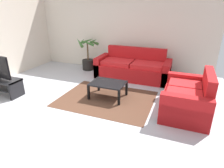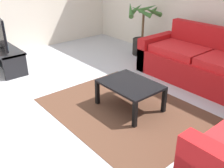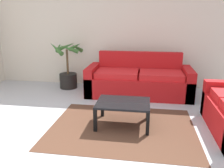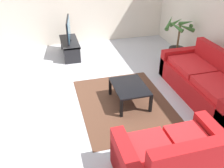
{
  "view_description": "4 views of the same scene",
  "coord_description": "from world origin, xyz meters",
  "views": [
    {
      "loc": [
        2.14,
        -3.16,
        2.06
      ],
      "look_at": [
        0.67,
        0.53,
        0.45
      ],
      "focal_mm": 30.57,
      "sensor_mm": 36.0,
      "label": 1
    },
    {
      "loc": [
        2.76,
        -1.5,
        1.9
      ],
      "look_at": [
        0.44,
        0.45,
        0.44
      ],
      "focal_mm": 41.33,
      "sensor_mm": 36.0,
      "label": 2
    },
    {
      "loc": [
        0.82,
        -2.59,
        1.63
      ],
      "look_at": [
        0.33,
        0.65,
        0.69
      ],
      "focal_mm": 36.99,
      "sensor_mm": 36.0,
      "label": 3
    },
    {
      "loc": [
        4.18,
        -0.64,
        2.75
      ],
      "look_at": [
        0.45,
        0.4,
        0.45
      ],
      "focal_mm": 39.05,
      "sensor_mm": 36.0,
      "label": 4
    }
  ],
  "objects": [
    {
      "name": "tv_stand",
      "position": [
        -2.09,
        -0.09,
        0.28
      ],
      "size": [
        1.1,
        0.45,
        0.42
      ],
      "color": "black",
      "rests_on": "ground"
    },
    {
      "name": "ground_plane",
      "position": [
        0.0,
        0.0,
        0.0
      ],
      "size": [
        6.6,
        6.6,
        0.0
      ],
      "primitive_type": "plane",
      "color": "#B2B2B7"
    },
    {
      "name": "couch_main",
      "position": [
        0.67,
        2.28,
        0.3
      ],
      "size": [
        2.22,
        0.9,
        0.9
      ],
      "color": "red",
      "rests_on": "ground"
    },
    {
      "name": "couch_loveseat",
      "position": [
        2.28,
        0.71,
        0.3
      ],
      "size": [
        0.9,
        1.43,
        0.9
      ],
      "color": "red",
      "rests_on": "ground"
    },
    {
      "name": "tv",
      "position": [
        -2.09,
        -0.08,
        0.73
      ],
      "size": [
        0.98,
        0.19,
        0.59
      ],
      "color": "black",
      "rests_on": "tv_stand"
    },
    {
      "name": "coffee_table",
      "position": [
        0.49,
        0.73,
        0.33
      ],
      "size": [
        0.81,
        0.61,
        0.38
      ],
      "color": "black",
      "rests_on": "ground"
    },
    {
      "name": "potted_palm",
      "position": [
        -1.02,
        2.54,
        0.43
      ],
      "size": [
        0.78,
        0.8,
        1.12
      ],
      "color": "black",
      "rests_on": "ground"
    },
    {
      "name": "area_rug",
      "position": [
        0.49,
        0.63,
        0.0
      ],
      "size": [
        2.2,
        1.7,
        0.01
      ],
      "primitive_type": "cube",
      "color": "#513323",
      "rests_on": "ground"
    }
  ]
}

